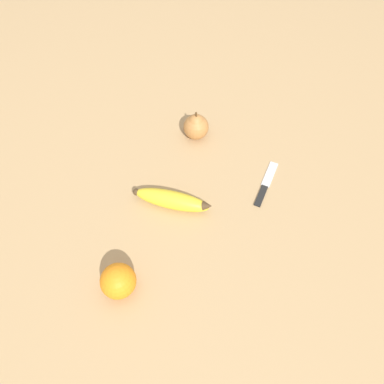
# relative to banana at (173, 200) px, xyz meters

# --- Properties ---
(ground_plane) EXTENTS (3.00, 3.00, 0.00)m
(ground_plane) POSITION_rel_banana_xyz_m (0.01, -0.02, -0.02)
(ground_plane) COLOR tan
(banana) EXTENTS (0.12, 0.19, 0.04)m
(banana) POSITION_rel_banana_xyz_m (0.00, 0.00, 0.00)
(banana) COLOR yellow
(banana) RESTS_ON ground_plane
(orange) EXTENTS (0.08, 0.08, 0.08)m
(orange) POSITION_rel_banana_xyz_m (0.23, 0.06, 0.02)
(orange) COLOR orange
(orange) RESTS_ON ground_plane
(pear) EXTENTS (0.07, 0.07, 0.09)m
(pear) POSITION_rel_banana_xyz_m (-0.22, -0.10, 0.02)
(pear) COLOR #B2753D
(pear) RESTS_ON ground_plane
(paring_knife) EXTENTS (0.15, 0.06, 0.01)m
(paring_knife) POSITION_rel_banana_xyz_m (-0.20, 0.14, -0.02)
(paring_knife) COLOR silver
(paring_knife) RESTS_ON ground_plane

